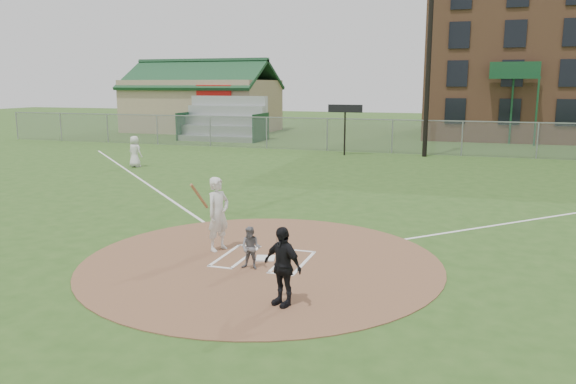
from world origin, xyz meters
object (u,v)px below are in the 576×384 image
(catcher, at_px, (251,248))
(umpire, at_px, (282,266))
(ondeck_player, at_px, (135,152))
(home_plate, at_px, (265,258))
(batter_at_plate, at_px, (218,214))

(catcher, height_order, umpire, umpire)
(catcher, relative_size, umpire, 0.64)
(catcher, distance_m, ondeck_player, 17.21)
(home_plate, xyz_separation_m, batter_at_plate, (-1.36, 0.33, 0.91))
(umpire, relative_size, ondeck_player, 0.97)
(home_plate, distance_m, umpire, 2.93)
(home_plate, distance_m, catcher, 0.91)
(home_plate, xyz_separation_m, catcher, (-0.05, -0.77, 0.47))
(ondeck_player, distance_m, batter_at_plate, 15.52)
(umpire, bearing_deg, home_plate, 140.95)
(catcher, bearing_deg, batter_at_plate, 139.25)
(home_plate, distance_m, ondeck_player, 16.69)
(home_plate, height_order, batter_at_plate, batter_at_plate)
(catcher, height_order, ondeck_player, ondeck_player)
(umpire, height_order, ondeck_player, ondeck_player)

